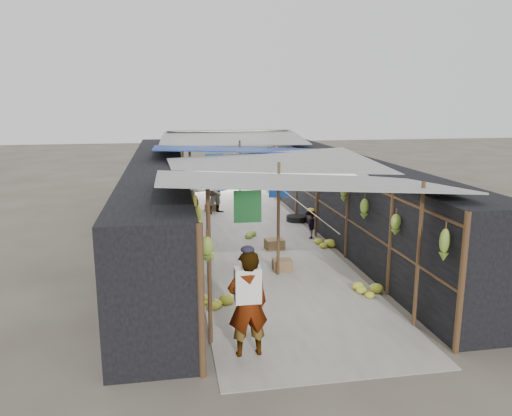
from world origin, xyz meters
TOP-DOWN VIEW (x-y plane):
  - ground at (0.00, 0.00)m, footprint 80.00×80.00m
  - aisle_slab at (0.00, 6.50)m, footprint 3.60×16.00m
  - stall_left at (-2.70, 6.50)m, footprint 1.40×15.00m
  - stall_right at (2.70, 6.50)m, footprint 1.40×15.00m
  - crate_near at (0.17, 3.28)m, footprint 0.46×0.38m
  - crate_mid at (0.34, 4.95)m, footprint 0.52×0.44m
  - crate_back at (-0.94, 9.99)m, footprint 0.45×0.38m
  - black_basin at (1.70, 7.90)m, footprint 0.65×0.65m
  - vendor_elderly at (-1.26, -0.50)m, footprint 0.66×0.46m
  - shopper_blue at (-0.69, 9.58)m, footprint 0.96×0.89m
  - vendor_seated at (1.58, 5.81)m, footprint 0.43×0.61m
  - market_canopy at (0.03, 6.83)m, footprint 5.62×15.20m
  - hanging_bananas at (0.15, 6.19)m, footprint 3.96×14.43m
  - floor_bananas at (-0.73, 5.18)m, footprint 3.99×10.18m

SIDE VIEW (x-z plane):
  - ground at x=0.00m, z-range 0.00..0.00m
  - aisle_slab at x=0.00m, z-range 0.00..0.02m
  - black_basin at x=1.70m, z-range 0.00..0.19m
  - crate_near at x=0.17m, z-range 0.00..0.27m
  - crate_back at x=-0.94m, z-range 0.00..0.28m
  - crate_mid at x=0.34m, z-range 0.00..0.29m
  - floor_bananas at x=-0.73m, z-range -0.02..0.31m
  - vendor_seated at x=1.58m, z-range 0.00..0.85m
  - shopper_blue at x=-0.69m, z-range 0.00..1.57m
  - vendor_elderly at x=-1.26m, z-range 0.00..1.73m
  - stall_left at x=-2.70m, z-range 0.00..2.30m
  - stall_right at x=2.70m, z-range 0.00..2.30m
  - hanging_bananas at x=0.15m, z-range 1.24..2.08m
  - market_canopy at x=0.03m, z-range 1.02..3.79m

